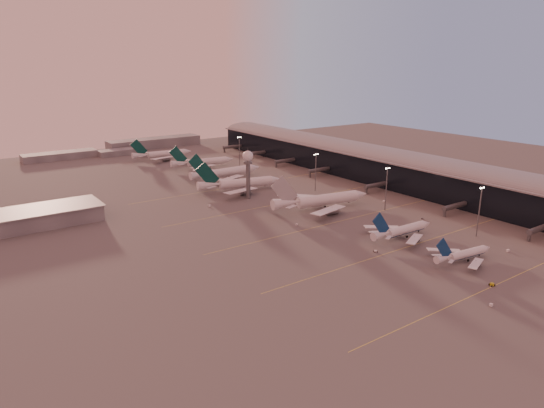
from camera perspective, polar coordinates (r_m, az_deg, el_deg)
ground at (r=208.15m, az=14.21°, el=-6.91°), size 700.00×700.00×0.00m
taxiway_markings at (r=264.40m, az=9.34°, el=-1.57°), size 180.00×185.25×0.02m
terminal at (r=352.61m, az=12.36°, el=4.55°), size 57.00×362.00×23.04m
hangar at (r=274.16m, az=-27.86°, el=-1.71°), size 82.00×27.00×8.50m
radar_tower at (r=292.48m, az=-2.85°, el=4.61°), size 6.40×6.40×31.10m
mast_a at (r=248.75m, az=23.22°, el=-0.55°), size 3.60×0.56×25.00m
mast_b at (r=277.62m, az=13.31°, el=2.02°), size 3.60×0.56×25.00m
mast_c at (r=312.32m, az=5.16°, el=3.97°), size 3.60×0.56×25.00m
mast_d at (r=382.86m, az=-3.85°, el=6.30°), size 3.60×0.56×25.00m
distant_horizon at (r=477.96m, az=-16.50°, el=6.48°), size 165.00×37.50×9.00m
narrowbody_near at (r=219.24m, az=21.63°, el=-5.65°), size 32.89×26.12×12.87m
narrowbody_mid at (r=238.29m, az=15.07°, el=-3.15°), size 39.79×31.77×15.55m
widebody_white at (r=276.69m, az=5.87°, el=0.20°), size 61.95×49.22×21.95m
greentail_a at (r=314.95m, az=-3.71°, el=2.23°), size 57.00×45.54×20.99m
greentail_b at (r=348.18m, az=-5.38°, el=3.56°), size 57.57×46.51×20.91m
greentail_c at (r=388.46m, az=-8.11°, el=4.76°), size 52.05×41.76×18.98m
greentail_d at (r=428.79m, az=-12.73°, el=5.62°), size 52.84×42.53×19.19m
gsv_truck_a at (r=185.36m, az=24.46°, el=-10.57°), size 5.52×2.44×2.16m
gsv_tug_near at (r=201.02m, az=24.46°, el=-8.63°), size 3.20×4.28×1.09m
gsv_catering_a at (r=238.16m, az=26.09°, el=-4.59°), size 5.53×3.36×4.22m
gsv_tug_mid at (r=218.71m, az=12.08°, el=-5.47°), size 3.65×3.01×0.90m
gsv_truck_b at (r=269.86m, az=17.28°, el=-1.50°), size 5.52×3.79×2.10m
gsv_truck_c at (r=248.47m, az=2.95°, el=-2.31°), size 4.91×4.16×1.93m
gsv_catering_b at (r=296.55m, az=13.08°, el=0.60°), size 5.32×3.07×4.11m
gsv_truck_d at (r=282.28m, az=-7.43°, el=-0.09°), size 2.21×5.60×2.25m
gsv_tug_hangar at (r=344.42m, az=0.25°, el=2.95°), size 4.26×3.44×1.06m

